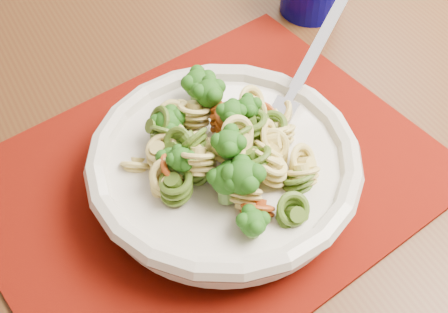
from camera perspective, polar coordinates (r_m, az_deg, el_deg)
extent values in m
cube|color=#472B14|center=(0.67, -8.78, 4.83)|extent=(1.45, 1.21, 0.04)
cube|color=#472B14|center=(1.34, 9.89, 11.16)|extent=(0.09, 0.09, 0.66)
cube|color=#631004|center=(0.56, -1.38, -2.00)|extent=(0.50, 0.47, 0.00)
cylinder|color=beige|center=(0.55, 0.00, -2.36)|extent=(0.10, 0.10, 0.01)
cylinder|color=beige|center=(0.54, 0.00, -1.20)|extent=(0.22, 0.22, 0.03)
torus|color=beige|center=(0.53, 0.00, -0.26)|extent=(0.24, 0.24, 0.02)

